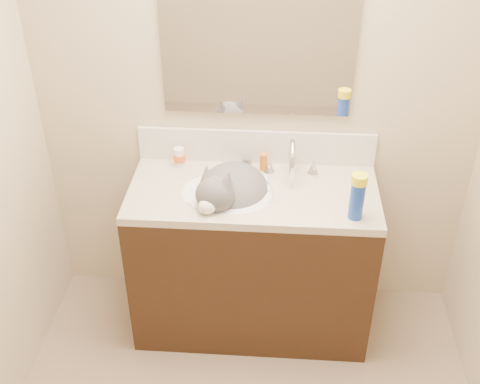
# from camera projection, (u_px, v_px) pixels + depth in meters

# --- Properties ---
(room_shell) EXTENTS (2.24, 2.54, 2.52)m
(room_shell) POSITION_uv_depth(u_px,v_px,m) (238.00, 197.00, 1.72)
(room_shell) COLOR #C1AF90
(room_shell) RESTS_ON ground
(vanity_cabinet) EXTENTS (1.20, 0.55, 0.82)m
(vanity_cabinet) POSITION_uv_depth(u_px,v_px,m) (252.00, 262.00, 3.13)
(vanity_cabinet) COLOR black
(vanity_cabinet) RESTS_ON ground
(counter_slab) EXTENTS (1.20, 0.55, 0.04)m
(counter_slab) POSITION_uv_depth(u_px,v_px,m) (253.00, 194.00, 2.89)
(counter_slab) COLOR #C3B599
(counter_slab) RESTS_ON vanity_cabinet
(basin) EXTENTS (0.45, 0.36, 0.14)m
(basin) POSITION_uv_depth(u_px,v_px,m) (228.00, 205.00, 2.90)
(basin) COLOR white
(basin) RESTS_ON vanity_cabinet
(faucet) EXTENTS (0.28, 0.20, 0.21)m
(faucet) POSITION_uv_depth(u_px,v_px,m) (292.00, 161.00, 2.93)
(faucet) COLOR silver
(faucet) RESTS_ON counter_slab
(cat) EXTENTS (0.47, 0.52, 0.36)m
(cat) POSITION_uv_depth(u_px,v_px,m) (230.00, 193.00, 2.88)
(cat) COLOR #514E51
(cat) RESTS_ON basin
(backsplash) EXTENTS (1.20, 0.02, 0.18)m
(backsplash) POSITION_uv_depth(u_px,v_px,m) (256.00, 147.00, 3.05)
(backsplash) COLOR silver
(backsplash) RESTS_ON counter_slab
(mirror) EXTENTS (0.90, 0.02, 0.80)m
(mirror) POSITION_uv_depth(u_px,v_px,m) (258.00, 33.00, 2.72)
(mirror) COLOR white
(mirror) RESTS_ON room_shell
(pill_bottle) EXTENTS (0.06, 0.06, 0.10)m
(pill_bottle) POSITION_uv_depth(u_px,v_px,m) (179.00, 157.00, 3.04)
(pill_bottle) COLOR white
(pill_bottle) RESTS_ON counter_slab
(pill_label) EXTENTS (0.07, 0.07, 0.04)m
(pill_label) POSITION_uv_depth(u_px,v_px,m) (179.00, 158.00, 3.05)
(pill_label) COLOR #E65726
(pill_label) RESTS_ON pill_bottle
(silver_jar) EXTENTS (0.07, 0.07, 0.06)m
(silver_jar) POSITION_uv_depth(u_px,v_px,m) (247.00, 162.00, 3.03)
(silver_jar) COLOR #B7B7BC
(silver_jar) RESTS_ON counter_slab
(amber_bottle) EXTENTS (0.04, 0.04, 0.09)m
(amber_bottle) POSITION_uv_depth(u_px,v_px,m) (263.00, 162.00, 3.01)
(amber_bottle) COLOR orange
(amber_bottle) RESTS_ON counter_slab
(toothbrush) EXTENTS (0.04, 0.14, 0.01)m
(toothbrush) POSITION_uv_depth(u_px,v_px,m) (267.00, 184.00, 2.92)
(toothbrush) COLOR white
(toothbrush) RESTS_ON counter_slab
(toothbrush_head) EXTENTS (0.02, 0.03, 0.02)m
(toothbrush_head) POSITION_uv_depth(u_px,v_px,m) (267.00, 183.00, 2.92)
(toothbrush_head) COLOR #607BCD
(toothbrush_head) RESTS_ON counter_slab
(spray_can) EXTENTS (0.07, 0.07, 0.18)m
(spray_can) POSITION_uv_depth(u_px,v_px,m) (357.00, 201.00, 2.65)
(spray_can) COLOR #193DB2
(spray_can) RESTS_ON counter_slab
(spray_cap) EXTENTS (0.08, 0.08, 0.04)m
(spray_cap) POSITION_uv_depth(u_px,v_px,m) (360.00, 179.00, 2.59)
(spray_cap) COLOR #FFF31A
(spray_cap) RESTS_ON spray_can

